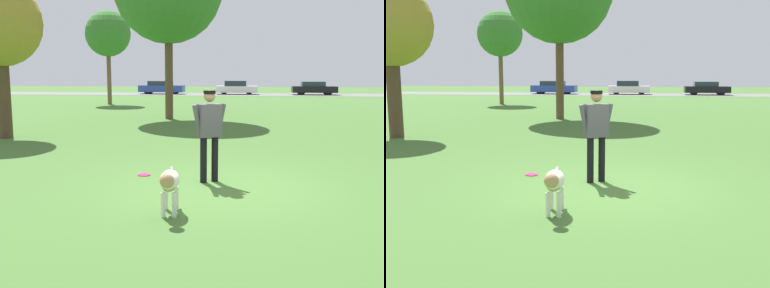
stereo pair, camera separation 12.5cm
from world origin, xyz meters
TOP-DOWN VIEW (x-y plane):
  - ground_plane at (0.00, 0.00)m, footprint 120.00×120.00m
  - far_road_strip at (0.00, 35.86)m, footprint 120.00×6.00m
  - person at (-0.21, 0.32)m, footprint 0.66×0.43m
  - dog at (-0.63, -1.76)m, footprint 0.33×1.01m
  - frisbee at (-1.59, 0.73)m, footprint 0.26×0.26m
  - tree_near_left at (-7.26, 5.52)m, footprint 2.69×2.69m
  - tree_far_left at (-8.56, 21.12)m, footprint 2.98×2.98m
  - parked_car_blue at (-7.86, 36.15)m, footprint 4.51×1.85m
  - parked_car_white at (-0.45, 36.22)m, footprint 4.03×1.80m
  - parked_car_black at (6.93, 36.02)m, footprint 4.18×1.87m

SIDE VIEW (x-z plane):
  - ground_plane at x=0.00m, z-range 0.00..0.00m
  - far_road_strip at x=0.00m, z-range 0.00..0.01m
  - frisbee at x=-1.59m, z-range 0.00..0.02m
  - dog at x=-0.63m, z-range 0.14..0.84m
  - parked_car_black at x=6.93m, z-range 0.01..1.26m
  - parked_car_blue at x=-7.86m, z-range 0.00..1.28m
  - parked_car_white at x=-0.45m, z-range -0.01..1.30m
  - person at x=-0.21m, z-range 0.17..1.94m
  - tree_near_left at x=-7.26m, z-range 1.08..6.04m
  - tree_far_left at x=-8.56m, z-range 1.54..7.65m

